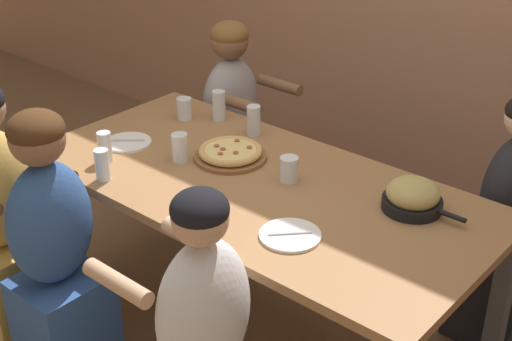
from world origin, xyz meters
TOP-DOWN VIEW (x-y plane):
  - ground_plane at (0.00, 0.00)m, footprint 18.00×18.00m
  - dining_table at (0.00, 0.00)m, footprint 2.00×0.97m
  - pizza_board_main at (-0.22, 0.09)m, footprint 0.32×0.32m
  - skillet_bowl at (0.60, 0.22)m, footprint 0.34×0.23m
  - empty_plate_a at (0.37, -0.24)m, footprint 0.23×0.23m
  - empty_plate_b at (-0.68, -0.11)m, footprint 0.21×0.21m
  - drinking_glass_a at (-0.56, 0.37)m, footprint 0.07×0.07m
  - drinking_glass_b at (-0.31, 0.34)m, footprint 0.06×0.06m
  - drinking_glass_c at (-0.62, -0.28)m, footprint 0.06×0.06m
  - drinking_glass_d at (-0.49, -0.40)m, footprint 0.06×0.06m
  - drinking_glass_e at (-0.69, 0.27)m, footprint 0.07×0.07m
  - drinking_glass_f at (0.10, 0.09)m, footprint 0.08×0.08m
  - drinking_glass_g at (-0.37, -0.07)m, footprint 0.07×0.07m
  - diner_far_left at (-0.78, 0.70)m, footprint 0.51×0.40m
  - diner_far_right at (0.82, 0.70)m, footprint 0.51×0.40m
  - diner_near_midleft at (-0.45, -0.70)m, footprint 0.51×0.40m
  - diner_near_left at (-0.85, -0.70)m, footprint 0.51×0.40m

SIDE VIEW (x-z plane):
  - ground_plane at x=0.00m, z-range 0.00..0.00m
  - diner_far_right at x=0.82m, z-range -0.06..1.10m
  - diner_far_left at x=-0.78m, z-range -0.04..1.13m
  - diner_near_midleft at x=-0.45m, z-range -0.04..1.17m
  - diner_near_left at x=-0.85m, z-range -0.04..1.17m
  - dining_table at x=0.00m, z-range 0.31..1.10m
  - empty_plate_a at x=0.37m, z-range 0.79..0.80m
  - empty_plate_b at x=-0.68m, z-range 0.79..0.80m
  - pizza_board_main at x=-0.22m, z-range 0.79..0.84m
  - drinking_glass_f at x=0.10m, z-range 0.78..0.89m
  - drinking_glass_e at x=-0.69m, z-range 0.78..0.89m
  - skillet_bowl at x=0.60m, z-range 0.78..0.91m
  - drinking_glass_g at x=-0.37m, z-range 0.78..0.91m
  - drinking_glass_c at x=-0.62m, z-range 0.78..0.91m
  - drinking_glass_b at x=-0.31m, z-range 0.78..0.92m
  - drinking_glass_a at x=-0.56m, z-range 0.78..0.93m
  - drinking_glass_d at x=-0.49m, z-range 0.79..0.93m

